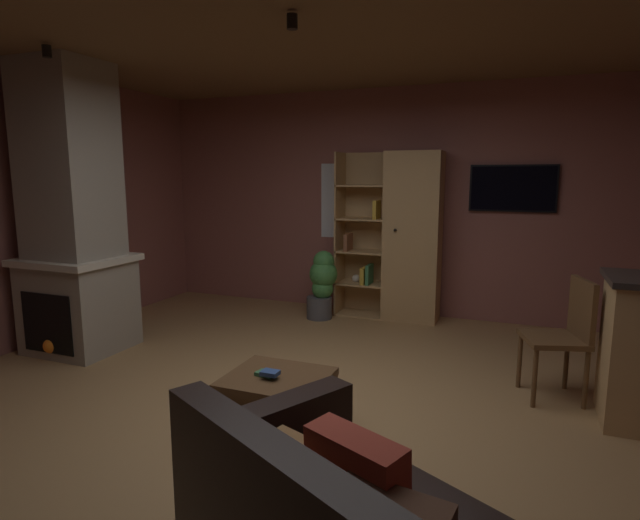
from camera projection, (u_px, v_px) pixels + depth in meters
name	position (u px, v px, depth m)	size (l,w,h in m)	color
floor	(299.00, 416.00, 3.65)	(6.19, 5.94, 0.02)	#A37A4C
wall_back	(400.00, 203.00, 6.18)	(6.31, 0.06, 2.69)	#8E544C
ceiling	(296.00, 8.00, 3.21)	(6.19, 5.94, 0.02)	brown
window_pane_back	(351.00, 201.00, 6.37)	(0.80, 0.01, 0.92)	white
stone_fireplace	(73.00, 225.00, 4.84)	(0.91, 0.84, 2.69)	gray
bookshelf_cabinet	(405.00, 238.00, 5.94)	(1.21, 0.41, 1.94)	tan
coffee_table	(277.00, 388.00, 3.32)	(0.64, 0.58, 0.40)	brown
table_book_0	(266.00, 374.00, 3.31)	(0.13, 0.08, 0.03)	#387247
table_book_1	(270.00, 373.00, 3.26)	(0.11, 0.08, 0.03)	#2D4C8C
dining_chair	(565.00, 331.00, 3.84)	(0.53, 0.53, 0.92)	brown
potted_floor_plant	(322.00, 283.00, 6.05)	(0.36, 0.34, 0.80)	#4C4C51
wall_mounted_tv	(513.00, 188.00, 5.64)	(0.91, 0.06, 0.51)	black
track_light_spot_0	(47.00, 51.00, 3.99)	(0.07, 0.07, 0.09)	black
track_light_spot_1	(292.00, 22.00, 3.22)	(0.07, 0.07, 0.09)	black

